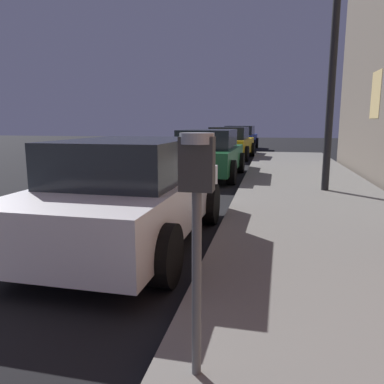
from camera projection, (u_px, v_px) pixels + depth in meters
parking_meter at (197, 197)px, 2.11m from camera, size 0.19×0.19×1.45m
car_white at (130, 192)px, 5.13m from camera, size 2.05×4.08×1.43m
car_green at (208, 154)px, 11.42m from camera, size 2.01×4.10×1.43m
car_yellow_cab at (230, 143)px, 17.35m from camera, size 2.18×4.10×1.43m
car_blue at (240, 138)px, 22.99m from camera, size 2.12×4.38×1.43m
street_lamp at (336, 16)px, 7.84m from camera, size 0.44×0.44×5.55m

